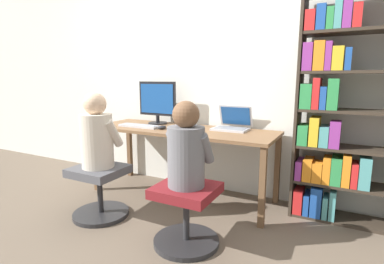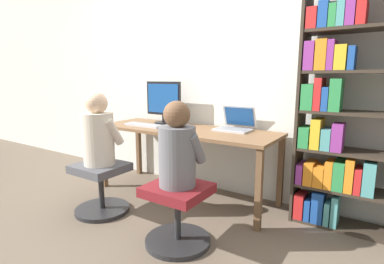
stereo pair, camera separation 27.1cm
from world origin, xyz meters
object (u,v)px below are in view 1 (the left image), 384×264
desktop_monitor (157,103)px  bookshelf (336,115)px  person_at_monitor (97,135)px  laptop (232,125)px  person_at_laptop (186,149)px  office_chair_right (186,212)px  keyboard (139,126)px  office_chair_left (100,189)px

desktop_monitor → bookshelf: size_ratio=0.24×
desktop_monitor → person_at_monitor: bearing=-91.5°
laptop → bookshelf: (0.91, -0.04, 0.15)m
desktop_monitor → person_at_monitor: 0.91m
person_at_laptop → person_at_monitor: bearing=176.7°
office_chair_right → bookshelf: bearing=45.9°
person_at_laptop → bookshelf: bearing=45.7°
person_at_monitor → bookshelf: bookshelf is taller
person_at_monitor → bookshelf: bearing=25.9°
person_at_laptop → desktop_monitor: bearing=132.9°
desktop_monitor → office_chair_right: bearing=-47.2°
keyboard → office_chair_right: bearing=-36.0°
office_chair_left → bookshelf: (1.80, 0.88, 0.66)m
office_chair_right → bookshelf: 1.45m
keyboard → person_at_laptop: 1.13m
keyboard → office_chair_left: bearing=-88.4°
desktop_monitor → bookshelf: (1.78, -0.01, -0.03)m
desktop_monitor → keyboard: bearing=-98.0°
desktop_monitor → office_chair_right: 1.46m
office_chair_right → person_at_laptop: 0.47m
keyboard → person_at_laptop: person_at_laptop is taller
office_chair_left → keyboard: bearing=91.6°
bookshelf → person_at_monitor: bearing=-154.1°
office_chair_left → person_at_laptop: (0.90, -0.05, 0.47)m
laptop → person_at_laptop: (0.01, -0.96, -0.04)m
desktop_monitor → office_chair_right: size_ratio=0.95×
keyboard → bookshelf: bookshelf is taller
office_chair_right → person_at_laptop: size_ratio=0.80×
office_chair_right → laptop: bearing=90.7°
desktop_monitor → office_chair_left: size_ratio=0.95×
desktop_monitor → laptop: bearing=1.6°
office_chair_left → office_chair_right: bearing=-3.3°
desktop_monitor → laptop: size_ratio=1.36×
desktop_monitor → person_at_monitor: size_ratio=0.72×
keyboard → person_at_monitor: person_at_monitor is taller
office_chair_left → office_chair_right: (0.90, -0.05, 0.00)m
laptop → person_at_monitor: person_at_monitor is taller
desktop_monitor → keyboard: 0.36m
person_at_monitor → office_chair_left: bearing=-90.0°
laptop → keyboard: laptop is taller
office_chair_left → office_chair_right: same height
office_chair_left → desktop_monitor: bearing=88.5°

